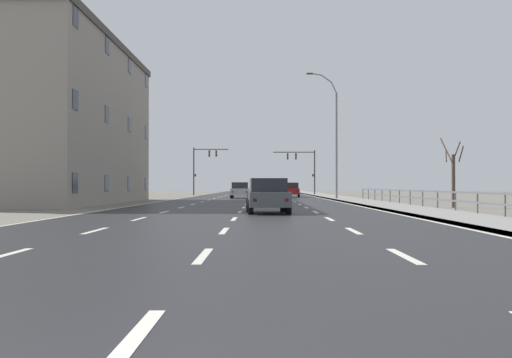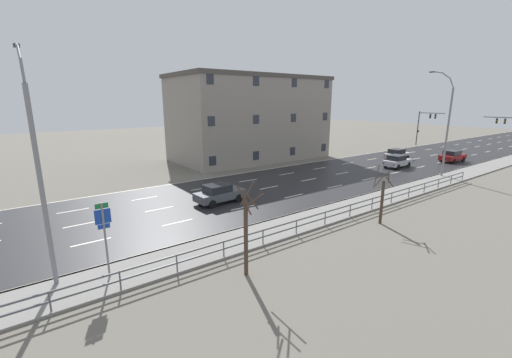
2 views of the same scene
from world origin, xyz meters
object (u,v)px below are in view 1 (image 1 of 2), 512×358
(street_lamp_midground, at_px, (334,138))
(traffic_signal_left, at_px, (202,163))
(brick_building, at_px, (40,122))
(car_distant, at_px, (268,195))
(traffic_signal_right, at_px, (304,164))
(car_mid_centre, at_px, (291,190))
(car_near_left, at_px, (240,190))
(car_far_left, at_px, (270,191))

(street_lamp_midground, bearing_deg, traffic_signal_left, 121.05)
(brick_building, bearing_deg, car_distant, -42.12)
(traffic_signal_right, height_order, traffic_signal_left, traffic_signal_left)
(street_lamp_midground, xyz_separation_m, car_mid_centre, (-3.28, 10.54, -4.68))
(traffic_signal_left, relative_size, car_near_left, 1.52)
(street_lamp_midground, distance_m, car_far_left, 7.38)
(street_lamp_midground, relative_size, car_distant, 2.69)
(car_far_left, height_order, car_near_left, same)
(traffic_signal_left, xyz_separation_m, brick_building, (-7.95, -33.54, 1.52))
(traffic_signal_right, xyz_separation_m, traffic_signal_left, (-13.33, -0.17, 0.18))
(street_lamp_midground, bearing_deg, car_distant, -104.14)
(car_distant, distance_m, car_near_left, 30.26)
(traffic_signal_right, height_order, car_near_left, traffic_signal_right)
(car_near_left, bearing_deg, brick_building, -131.42)
(car_far_left, bearing_deg, street_lamp_midground, -10.49)
(traffic_signal_right, relative_size, car_far_left, 1.42)
(car_far_left, bearing_deg, traffic_signal_left, 109.04)
(traffic_signal_right, distance_m, brick_building, 39.90)
(traffic_signal_right, xyz_separation_m, car_near_left, (-7.65, -18.06, -3.27))
(traffic_signal_left, distance_m, car_distant, 48.84)
(car_near_left, relative_size, brick_building, 0.19)
(car_mid_centre, relative_size, car_near_left, 1.02)
(car_far_left, bearing_deg, car_mid_centre, 74.66)
(car_distant, xyz_separation_m, brick_building, (-16.05, 14.51, 4.97))
(car_distant, bearing_deg, brick_building, 134.75)
(traffic_signal_right, distance_m, traffic_signal_left, 13.33)
(car_near_left, bearing_deg, traffic_signal_left, 107.24)
(traffic_signal_left, height_order, car_distant, traffic_signal_left)
(street_lamp_midground, distance_m, traffic_signal_left, 27.63)
(traffic_signal_left, xyz_separation_m, car_far_left, (8.60, -22.77, -3.45))
(traffic_signal_right, height_order, car_distant, traffic_signal_right)
(traffic_signal_right, bearing_deg, brick_building, -122.26)
(car_mid_centre, bearing_deg, traffic_signal_left, 132.97)
(car_far_left, relative_size, car_distant, 0.99)
(car_far_left, height_order, car_distant, same)
(car_distant, height_order, car_near_left, same)
(street_lamp_midground, height_order, car_near_left, street_lamp_midground)
(traffic_signal_right, xyz_separation_m, car_far_left, (-4.73, -22.94, -3.27))
(car_near_left, height_order, brick_building, brick_building)
(traffic_signal_left, distance_m, car_near_left, 19.08)
(traffic_signal_left, distance_m, car_far_left, 24.58)
(car_mid_centre, xyz_separation_m, brick_building, (-18.91, -20.43, 4.97))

